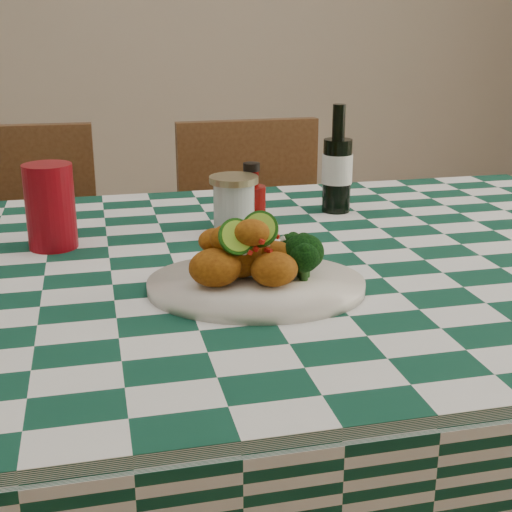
{
  "coord_description": "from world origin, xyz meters",
  "views": [
    {
      "loc": [
        -0.22,
        -1.1,
        1.17
      ],
      "look_at": [
        0.0,
        -0.14,
        0.84
      ],
      "focal_mm": 50.0,
      "sensor_mm": 36.0,
      "label": 1
    }
  ],
  "objects": [
    {
      "name": "fried_chicken_pile",
      "position": [
        -0.01,
        -0.14,
        0.85
      ],
      "size": [
        0.14,
        0.11,
        0.09
      ],
      "primitive_type": null,
      "color": "#9C570F",
      "rests_on": "plate"
    },
    {
      "name": "beer_bottle",
      "position": [
        0.27,
        0.27,
        0.9
      ],
      "size": [
        0.08,
        0.08,
        0.22
      ],
      "primitive_type": null,
      "rotation": [
        0.0,
        0.0,
        -0.28
      ],
      "color": "black",
      "rests_on": "dining_table"
    },
    {
      "name": "ketchup_bottle",
      "position": [
        0.07,
        0.2,
        0.85
      ],
      "size": [
        0.07,
        0.07,
        0.12
      ],
      "primitive_type": null,
      "rotation": [
        0.0,
        0.0,
        -0.25
      ],
      "color": "#680705",
      "rests_on": "dining_table"
    },
    {
      "name": "mason_jar",
      "position": [
        0.03,
        0.15,
        0.84
      ],
      "size": [
        0.12,
        0.12,
        0.11
      ],
      "primitive_type": null,
      "rotation": [
        0.0,
        0.0,
        -0.36
      ],
      "color": "#B2BCBA",
      "rests_on": "dining_table"
    },
    {
      "name": "dining_table",
      "position": [
        0.0,
        0.0,
        0.39
      ],
      "size": [
        1.66,
        1.06,
        0.79
      ],
      "primitive_type": null,
      "color": "#0F3F2E",
      "rests_on": "ground"
    },
    {
      "name": "wooden_chair_left",
      "position": [
        -0.43,
        0.7,
        0.45
      ],
      "size": [
        0.43,
        0.45,
        0.9
      ],
      "primitive_type": null,
      "rotation": [
        0.0,
        0.0,
        -0.04
      ],
      "color": "#472814",
      "rests_on": "ground"
    },
    {
      "name": "broccoli_side",
      "position": [
        0.09,
        -0.13,
        0.84
      ],
      "size": [
        0.09,
        0.09,
        0.07
      ],
      "primitive_type": null,
      "color": "black",
      "rests_on": "plate"
    },
    {
      "name": "wooden_chair_right",
      "position": [
        0.22,
        0.7,
        0.45
      ],
      "size": [
        0.42,
        0.44,
        0.9
      ],
      "primitive_type": null,
      "rotation": [
        0.0,
        0.0,
        0.02
      ],
      "color": "#472814",
      "rests_on": "ground"
    },
    {
      "name": "red_tumbler",
      "position": [
        -0.3,
        0.15,
        0.86
      ],
      "size": [
        0.11,
        0.11,
        0.15
      ],
      "primitive_type": "cylinder",
      "rotation": [
        0.0,
        0.0,
        0.37
      ],
      "color": "maroon",
      "rests_on": "dining_table"
    },
    {
      "name": "plate",
      "position": [
        0.0,
        -0.14,
        0.8
      ],
      "size": [
        0.37,
        0.32,
        0.02
      ],
      "primitive_type": null,
      "rotation": [
        0.0,
        0.0,
        -0.24
      ],
      "color": "white",
      "rests_on": "dining_table"
    }
  ]
}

